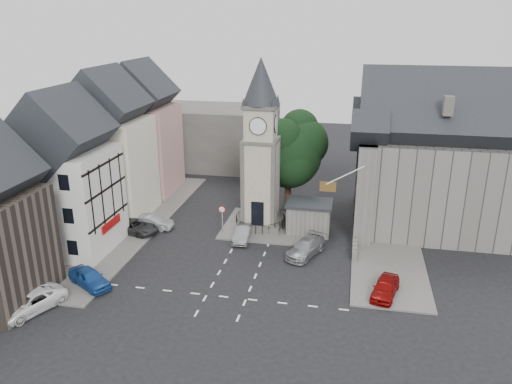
% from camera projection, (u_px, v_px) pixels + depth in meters
% --- Properties ---
extents(ground, '(120.00, 120.00, 0.00)m').
position_uv_depth(ground, '(243.00, 263.00, 41.94)').
color(ground, black).
rests_on(ground, ground).
extents(pavement_west, '(6.00, 30.00, 0.14)m').
position_uv_depth(pavement_west, '(134.00, 223.00, 49.78)').
color(pavement_west, '#595651').
rests_on(pavement_west, ground).
extents(pavement_east, '(6.00, 26.00, 0.14)m').
position_uv_depth(pavement_east, '(385.00, 235.00, 47.09)').
color(pavement_east, '#595651').
rests_on(pavement_east, ground).
extents(central_island, '(10.00, 8.00, 0.16)m').
position_uv_depth(central_island, '(275.00, 226.00, 49.03)').
color(central_island, '#595651').
rests_on(central_island, ground).
extents(road_markings, '(20.00, 8.00, 0.01)m').
position_uv_depth(road_markings, '(226.00, 297.00, 36.86)').
color(road_markings, silver).
rests_on(road_markings, ground).
extents(clock_tower, '(4.86, 4.86, 16.25)m').
position_uv_depth(clock_tower, '(261.00, 146.00, 46.62)').
color(clock_tower, '#4C4944').
rests_on(clock_tower, ground).
extents(stone_shelter, '(4.30, 3.30, 3.08)m').
position_uv_depth(stone_shelter, '(309.00, 217.00, 47.47)').
color(stone_shelter, '#63615B').
rests_on(stone_shelter, ground).
extents(town_tree, '(7.20, 7.20, 10.80)m').
position_uv_depth(town_tree, '(289.00, 146.00, 51.26)').
color(town_tree, black).
rests_on(town_tree, ground).
extents(warning_sign_post, '(0.70, 0.19, 2.85)m').
position_uv_depth(warning_sign_post, '(222.00, 214.00, 46.88)').
color(warning_sign_post, black).
rests_on(warning_sign_post, ground).
extents(terrace_pink, '(8.10, 7.60, 12.80)m').
position_uv_depth(terrace_pink, '(142.00, 136.00, 57.41)').
color(terrace_pink, tan).
rests_on(terrace_pink, ground).
extents(terrace_cream, '(8.10, 7.60, 12.80)m').
position_uv_depth(terrace_cream, '(109.00, 154.00, 50.01)').
color(terrace_cream, beige).
rests_on(terrace_cream, ground).
extents(terrace_tudor, '(8.10, 7.60, 12.00)m').
position_uv_depth(terrace_tudor, '(66.00, 182.00, 42.75)').
color(terrace_tudor, silver).
rests_on(terrace_tudor, ground).
extents(backdrop_west, '(20.00, 10.00, 8.00)m').
position_uv_depth(backdrop_west, '(202.00, 136.00, 68.71)').
color(backdrop_west, '#4C4944').
rests_on(backdrop_west, ground).
extents(east_building, '(14.40, 11.40, 12.60)m').
position_uv_depth(east_building, '(428.00, 166.00, 47.13)').
color(east_building, '#63615B').
rests_on(east_building, ground).
extents(east_boundary_wall, '(0.40, 16.00, 0.90)m').
position_uv_depth(east_boundary_wall, '(355.00, 221.00, 49.33)').
color(east_boundary_wall, '#63615B').
rests_on(east_boundary_wall, ground).
extents(flagpole, '(3.68, 0.10, 2.74)m').
position_uv_depth(flagpole, '(345.00, 175.00, 41.82)').
color(flagpole, white).
rests_on(flagpole, ground).
extents(car_west_blue, '(4.41, 3.54, 1.41)m').
position_uv_depth(car_west_blue, '(89.00, 278.00, 38.14)').
color(car_west_blue, '#1B4894').
rests_on(car_west_blue, ground).
extents(car_west_silver, '(4.09, 1.49, 1.34)m').
position_uv_depth(car_west_silver, '(152.00, 222.00, 48.55)').
color(car_west_silver, '#A3A7AB').
rests_on(car_west_silver, ground).
extents(car_west_grey, '(5.19, 3.40, 1.33)m').
position_uv_depth(car_west_grey, '(134.00, 226.00, 47.54)').
color(car_west_grey, '#2B2B2D').
rests_on(car_west_grey, ground).
extents(car_island_silver, '(1.53, 3.95, 1.28)m').
position_uv_depth(car_island_silver, '(243.00, 233.00, 46.07)').
color(car_island_silver, gray).
rests_on(car_island_silver, ground).
extents(car_island_east, '(3.64, 5.14, 1.38)m').
position_uv_depth(car_island_east, '(306.00, 248.00, 43.14)').
color(car_island_east, gray).
rests_on(car_island_east, ground).
extents(car_east_red, '(2.55, 4.26, 1.36)m').
position_uv_depth(car_east_red, '(385.00, 288.00, 36.81)').
color(car_east_red, maroon).
rests_on(car_east_red, ground).
extents(van_sw_white, '(4.14, 5.51, 1.39)m').
position_uv_depth(van_sw_white, '(30.00, 302.00, 34.88)').
color(van_sw_white, white).
rests_on(van_sw_white, ground).
extents(pedestrian, '(0.74, 0.68, 1.69)m').
position_uv_depth(pedestrian, '(363.00, 225.00, 47.40)').
color(pedestrian, '#AEA590').
rests_on(pedestrian, ground).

